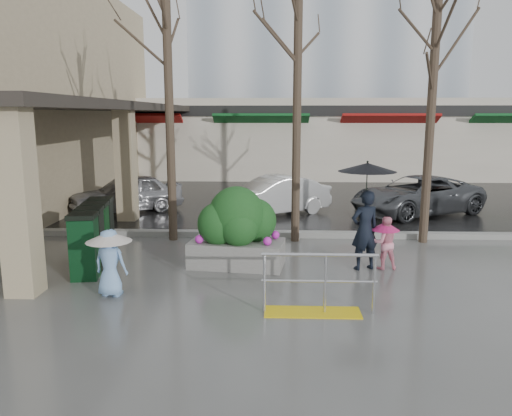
# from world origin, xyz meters

# --- Properties ---
(ground) EXTENTS (120.00, 120.00, 0.00)m
(ground) POSITION_xyz_m (0.00, 0.00, 0.00)
(ground) COLOR #51514F
(ground) RESTS_ON ground
(street_asphalt) EXTENTS (120.00, 36.00, 0.01)m
(street_asphalt) POSITION_xyz_m (0.00, 22.00, 0.01)
(street_asphalt) COLOR black
(street_asphalt) RESTS_ON ground
(curb) EXTENTS (120.00, 0.30, 0.15)m
(curb) POSITION_xyz_m (0.00, 4.00, 0.07)
(curb) COLOR gray
(curb) RESTS_ON ground
(canopy_slab) EXTENTS (2.80, 18.00, 0.25)m
(canopy_slab) POSITION_xyz_m (-4.80, 8.00, 3.62)
(canopy_slab) COLOR #2D2823
(canopy_slab) RESTS_ON pillar_front
(pillar_front) EXTENTS (0.55, 0.55, 3.50)m
(pillar_front) POSITION_xyz_m (-3.90, -0.50, 1.75)
(pillar_front) COLOR tan
(pillar_front) RESTS_ON ground
(pillar_back) EXTENTS (0.55, 0.55, 3.50)m
(pillar_back) POSITION_xyz_m (-3.90, 6.00, 1.75)
(pillar_back) COLOR tan
(pillar_back) RESTS_ON ground
(storefront_row) EXTENTS (34.00, 6.74, 4.00)m
(storefront_row) POSITION_xyz_m (2.00, 17.97, 2.01)
(storefront_row) COLOR beige
(storefront_row) RESTS_ON ground
(handrail) EXTENTS (1.90, 0.50, 1.03)m
(handrail) POSITION_xyz_m (1.36, -1.20, 0.38)
(handrail) COLOR yellow
(handrail) RESTS_ON ground
(tree_west) EXTENTS (3.20, 3.20, 6.80)m
(tree_west) POSITION_xyz_m (-2.00, 3.60, 5.08)
(tree_west) COLOR #382B21
(tree_west) RESTS_ON ground
(tree_midwest) EXTENTS (3.20, 3.20, 7.00)m
(tree_midwest) POSITION_xyz_m (1.20, 3.60, 5.23)
(tree_midwest) COLOR #382B21
(tree_midwest) RESTS_ON ground
(tree_mideast) EXTENTS (3.20, 3.20, 6.50)m
(tree_mideast) POSITION_xyz_m (4.50, 3.60, 4.86)
(tree_mideast) COLOR #382B21
(tree_mideast) RESTS_ON ground
(woman) EXTENTS (1.21, 1.21, 2.31)m
(woman) POSITION_xyz_m (2.56, 1.24, 1.36)
(woman) COLOR black
(woman) RESTS_ON ground
(child_pink) EXTENTS (0.60, 0.60, 1.14)m
(child_pink) POSITION_xyz_m (3.00, 1.29, 0.64)
(child_pink) COLOR pink
(child_pink) RESTS_ON ground
(child_blue) EXTENTS (0.82, 0.82, 1.24)m
(child_blue) POSITION_xyz_m (-2.30, -0.52, 0.76)
(child_blue) COLOR #7FACE2
(child_blue) RESTS_ON ground
(planter) EXTENTS (2.12, 1.26, 1.75)m
(planter) POSITION_xyz_m (-0.14, 1.38, 0.84)
(planter) COLOR slate
(planter) RESTS_ON ground
(news_boxes) EXTENTS (0.90, 2.44, 1.33)m
(news_boxes) POSITION_xyz_m (-3.27, 1.32, 0.67)
(news_boxes) COLOR #0C3518
(news_boxes) RESTS_ON ground
(car_a) EXTENTS (3.96, 3.08, 1.26)m
(car_a) POSITION_xyz_m (-4.32, 7.31, 0.63)
(car_a) COLOR #9F9FA4
(car_a) RESTS_ON ground
(car_b) EXTENTS (3.94, 3.18, 1.26)m
(car_b) POSITION_xyz_m (0.61, 7.00, 0.63)
(car_b) COLOR white
(car_b) RESTS_ON ground
(car_c) EXTENTS (4.99, 3.97, 1.26)m
(car_c) POSITION_xyz_m (5.32, 7.27, 0.63)
(car_c) COLOR #505357
(car_c) RESTS_ON ground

